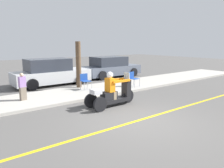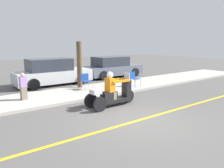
{
  "view_description": "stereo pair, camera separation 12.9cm",
  "coord_description": "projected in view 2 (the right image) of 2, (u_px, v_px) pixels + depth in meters",
  "views": [
    {
      "loc": [
        -4.95,
        -4.96,
        2.57
      ],
      "look_at": [
        0.32,
        1.89,
        0.92
      ],
      "focal_mm": 35.0,
      "sensor_mm": 36.0,
      "label": 1
    },
    {
      "loc": [
        -4.84,
        -5.04,
        2.57
      ],
      "look_at": [
        0.32,
        1.89,
        0.92
      ],
      "focal_mm": 35.0,
      "sensor_mm": 36.0,
      "label": 2
    }
  ],
  "objects": [
    {
      "name": "folding_chair_curbside",
      "position": [
        86.0,
        80.0,
        11.56
      ],
      "size": [
        0.48,
        0.48,
        0.82
      ],
      "color": "#A5A8AD",
      "rests_on": "sidewalk_strip"
    },
    {
      "name": "motorcycle_trike",
      "position": [
        112.0,
        94.0,
        8.88
      ],
      "size": [
        2.25,
        0.76,
        1.43
      ],
      "color": "black",
      "rests_on": "ground"
    },
    {
      "name": "lane_stripe",
      "position": [
        145.0,
        118.0,
        7.48
      ],
      "size": [
        24.0,
        0.12,
        0.01
      ],
      "color": "gold",
      "rests_on": "ground"
    },
    {
      "name": "tree_trunk",
      "position": [
        79.0,
        65.0,
        11.95
      ],
      "size": [
        0.28,
        0.28,
        2.51
      ],
      "color": "brown",
      "rests_on": "sidewalk_strip"
    },
    {
      "name": "parked_car_lot_far",
      "position": [
        52.0,
        73.0,
        13.32
      ],
      "size": [
        4.58,
        1.94,
        1.62
      ],
      "color": "silver",
      "rests_on": "ground"
    },
    {
      "name": "spectator_far_back",
      "position": [
        23.0,
        87.0,
        9.38
      ],
      "size": [
        0.31,
        0.22,
        1.18
      ],
      "color": "#726656",
      "rests_on": "sidewalk_strip"
    },
    {
      "name": "folding_chair_set_back",
      "position": [
        134.0,
        78.0,
        12.27
      ],
      "size": [
        0.51,
        0.51,
        0.82
      ],
      "color": "#A5A8AD",
      "rests_on": "sidewalk_strip"
    },
    {
      "name": "sidewalk_strip",
      "position": [
        74.0,
        93.0,
        10.91
      ],
      "size": [
        28.0,
        2.8,
        0.12
      ],
      "color": "#B2ADA3",
      "rests_on": "ground"
    },
    {
      "name": "parked_car_lot_left",
      "position": [
        112.0,
        67.0,
        16.51
      ],
      "size": [
        4.52,
        2.03,
        1.53
      ],
      "color": "slate",
      "rests_on": "ground"
    },
    {
      "name": "ground_plane",
      "position": [
        138.0,
        121.0,
        7.29
      ],
      "size": [
        60.0,
        60.0,
        0.0
      ],
      "primitive_type": "plane",
      "color": "#565451"
    }
  ]
}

